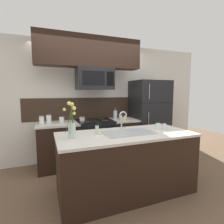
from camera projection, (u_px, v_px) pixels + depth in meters
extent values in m
plane|color=brown|center=(110.00, 182.00, 2.97)|extent=(10.00, 10.00, 0.00)
cube|color=silver|center=(103.00, 101.00, 4.12)|extent=(5.20, 0.10, 2.60)
cube|color=#332319|center=(91.00, 108.00, 3.98)|extent=(2.85, 0.01, 0.48)
cube|color=black|center=(58.00, 146.00, 3.48)|extent=(0.77, 0.62, 0.88)
cube|color=beige|center=(57.00, 124.00, 3.43)|extent=(0.80, 0.65, 0.03)
cube|color=black|center=(123.00, 139.00, 3.99)|extent=(0.56, 0.62, 0.88)
cube|color=beige|center=(123.00, 120.00, 3.94)|extent=(0.59, 0.65, 0.03)
cube|color=black|center=(95.00, 142.00, 3.75)|extent=(0.76, 0.62, 0.91)
cube|color=black|center=(95.00, 121.00, 3.70)|extent=(0.76, 0.62, 0.01)
cylinder|color=black|center=(88.00, 122.00, 3.51)|extent=(0.15, 0.15, 0.01)
cylinder|color=black|center=(105.00, 121.00, 3.64)|extent=(0.15, 0.15, 0.01)
cylinder|color=black|center=(85.00, 120.00, 3.76)|extent=(0.15, 0.15, 0.01)
cylinder|color=black|center=(101.00, 119.00, 3.89)|extent=(0.15, 0.15, 0.01)
cylinder|color=black|center=(86.00, 127.00, 3.31)|extent=(0.03, 0.02, 0.03)
cylinder|color=black|center=(93.00, 127.00, 3.36)|extent=(0.03, 0.02, 0.03)
cylinder|color=black|center=(99.00, 126.00, 3.41)|extent=(0.03, 0.02, 0.03)
cylinder|color=black|center=(106.00, 126.00, 3.46)|extent=(0.03, 0.02, 0.03)
cylinder|color=black|center=(112.00, 125.00, 3.51)|extent=(0.03, 0.02, 0.03)
cube|color=black|center=(95.00, 79.00, 3.58)|extent=(0.74, 0.40, 0.44)
cube|color=black|center=(94.00, 78.00, 3.37)|extent=(0.45, 0.00, 0.28)
cube|color=black|center=(110.00, 79.00, 3.49)|extent=(0.15, 0.00, 0.28)
cube|color=black|center=(90.00, 52.00, 3.46)|extent=(2.09, 0.34, 0.60)
cube|color=black|center=(149.00, 118.00, 4.21)|extent=(0.82, 0.72, 1.78)
cube|color=black|center=(158.00, 103.00, 3.83)|extent=(0.78, 0.00, 0.01)
cylinder|color=#99999E|center=(149.00, 91.00, 3.70)|extent=(0.01, 0.01, 0.32)
cylinder|color=#99999E|center=(148.00, 128.00, 3.79)|extent=(0.01, 0.01, 0.68)
cylinder|color=silver|center=(42.00, 120.00, 3.33)|extent=(0.09, 0.09, 0.14)
cylinder|color=#B2B2B7|center=(41.00, 117.00, 3.32)|extent=(0.09, 0.09, 0.02)
cylinder|color=silver|center=(49.00, 119.00, 3.39)|extent=(0.10, 0.10, 0.17)
cylinder|color=#4C331E|center=(49.00, 114.00, 3.38)|extent=(0.09, 0.09, 0.02)
cylinder|color=silver|center=(62.00, 120.00, 3.48)|extent=(0.10, 0.10, 0.12)
cylinder|color=black|center=(62.00, 116.00, 3.48)|extent=(0.10, 0.10, 0.01)
cylinder|color=silver|center=(82.00, 119.00, 3.61)|extent=(0.11, 0.11, 0.10)
cylinder|color=#4C331E|center=(82.00, 117.00, 3.61)|extent=(0.11, 0.11, 0.01)
ellipsoid|color=yellow|center=(125.00, 118.00, 3.88)|extent=(0.16, 0.13, 0.06)
ellipsoid|color=yellow|center=(125.00, 118.00, 3.90)|extent=(0.17, 0.11, 0.05)
ellipsoid|color=yellow|center=(125.00, 118.00, 3.88)|extent=(0.18, 0.07, 0.05)
ellipsoid|color=yellow|center=(125.00, 118.00, 3.90)|extent=(0.18, 0.06, 0.07)
ellipsoid|color=yellow|center=(126.00, 118.00, 3.89)|extent=(0.17, 0.10, 0.07)
ellipsoid|color=yellow|center=(126.00, 118.00, 3.91)|extent=(0.15, 0.14, 0.05)
cylinder|color=brown|center=(125.00, 117.00, 3.89)|extent=(0.02, 0.02, 0.03)
cylinder|color=silver|center=(115.00, 115.00, 3.92)|extent=(0.09, 0.09, 0.18)
cylinder|color=#A3A3AA|center=(115.00, 111.00, 3.91)|extent=(0.08, 0.08, 0.02)
cylinder|color=#A3A3AA|center=(115.00, 109.00, 3.91)|extent=(0.01, 0.01, 0.05)
sphere|color=#A3A3AA|center=(115.00, 108.00, 3.91)|extent=(0.02, 0.02, 0.02)
cube|color=black|center=(126.00, 164.00, 2.65)|extent=(1.98, 0.87, 0.88)
cube|color=beige|center=(126.00, 134.00, 2.59)|extent=(2.01, 0.90, 0.03)
cube|color=#ADAFB5|center=(129.00, 133.00, 2.61)|extent=(0.76, 0.44, 0.01)
cube|color=#ADAFB5|center=(118.00, 139.00, 2.55)|extent=(0.30, 0.33, 0.15)
cube|color=#ADAFB5|center=(139.00, 137.00, 2.68)|extent=(0.30, 0.33, 0.15)
cylinder|color=#B7BABF|center=(122.00, 129.00, 2.85)|extent=(0.04, 0.04, 0.02)
cylinder|color=#B7BABF|center=(122.00, 122.00, 2.83)|extent=(0.02, 0.02, 0.22)
torus|color=#B7BABF|center=(123.00, 115.00, 2.77)|extent=(0.13, 0.02, 0.13)
cylinder|color=#B7BABF|center=(124.00, 118.00, 2.72)|extent=(0.02, 0.02, 0.06)
cube|color=#B7BABF|center=(123.00, 127.00, 2.86)|extent=(0.07, 0.01, 0.01)
cylinder|color=beige|center=(97.00, 130.00, 2.51)|extent=(0.05, 0.05, 0.13)
cylinder|color=black|center=(97.00, 125.00, 2.50)|extent=(0.02, 0.02, 0.02)
cube|color=black|center=(98.00, 123.00, 2.50)|extent=(0.03, 0.01, 0.01)
cylinder|color=silver|center=(158.00, 127.00, 2.81)|extent=(0.07, 0.07, 0.11)
cylinder|color=silver|center=(164.00, 127.00, 2.85)|extent=(0.06, 0.06, 0.10)
cylinder|color=silver|center=(72.00, 131.00, 2.32)|extent=(0.10, 0.10, 0.20)
cylinder|color=silver|center=(72.00, 135.00, 2.32)|extent=(0.09, 0.09, 0.06)
cylinder|color=#386B2D|center=(72.00, 119.00, 2.29)|extent=(0.01, 0.03, 0.39)
sphere|color=#EFE066|center=(72.00, 104.00, 2.26)|extent=(0.05, 0.05, 0.05)
cylinder|color=#386B2D|center=(71.00, 119.00, 2.26)|extent=(0.04, 0.08, 0.40)
sphere|color=#EFE066|center=(69.00, 103.00, 2.19)|extent=(0.05, 0.05, 0.05)
cylinder|color=#386B2D|center=(68.00, 122.00, 2.29)|extent=(0.09, 0.01, 0.31)
sphere|color=#EFE066|center=(64.00, 110.00, 2.26)|extent=(0.04, 0.04, 0.04)
cylinder|color=#386B2D|center=(73.00, 121.00, 2.32)|extent=(0.04, 0.03, 0.33)
sphere|color=#EFE066|center=(74.00, 108.00, 2.32)|extent=(0.05, 0.05, 0.05)
cylinder|color=#386B2D|center=(73.00, 123.00, 2.32)|extent=(0.04, 0.02, 0.27)
sphere|color=#EFE066|center=(74.00, 113.00, 2.31)|extent=(0.04, 0.04, 0.04)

